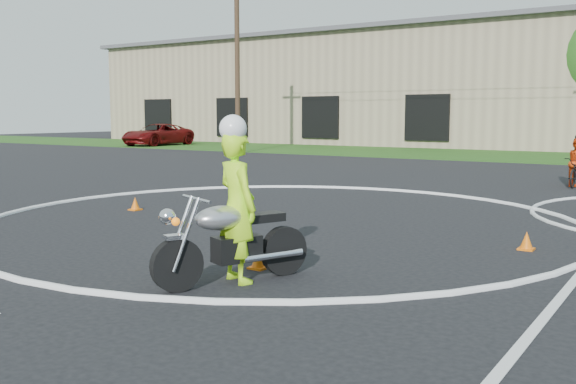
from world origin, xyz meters
The scene contains 8 objects.
ground centered at (0.00, 0.00, 0.00)m, with size 120.00×120.00×0.00m, color black.
grass_strip centered at (0.00, 27.00, 0.01)m, with size 120.00×10.00×0.02m, color #1E4714.
course_markings centered at (2.17, 4.35, 0.01)m, with size 19.05×19.05×0.12m.
primary_motorcycle centered at (2.29, -1.54, 0.57)m, with size 1.17×2.09×1.17m.
rider_primary_grp centered at (2.31, -1.40, 1.05)m, with size 0.85×0.72×2.17m.
pickup_grp centered at (-25.63, 25.39, 0.77)m, with size 2.68×5.62×1.55m.
traffic_cones centered at (2.85, 1.73, 0.14)m, with size 16.27×11.78×0.30m.
warehouse centered at (-18.00, 39.99, 4.16)m, with size 41.00×17.00×8.30m.
Camera 1 is at (7.35, -7.90, 2.16)m, focal length 40.00 mm.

